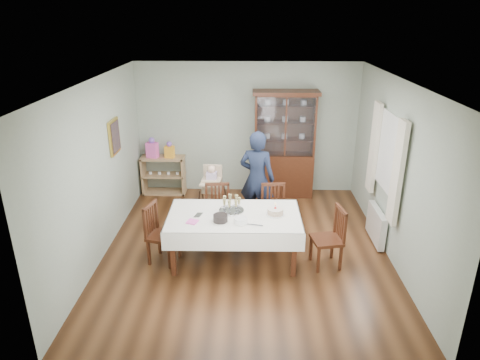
{
  "coord_description": "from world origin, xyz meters",
  "views": [
    {
      "loc": [
        0.03,
        -6.07,
        3.6
      ],
      "look_at": [
        -0.1,
        0.2,
        1.12
      ],
      "focal_mm": 32.0,
      "sensor_mm": 36.0,
      "label": 1
    }
  ],
  "objects_px": {
    "china_cabinet": "(284,143)",
    "gift_bag_pink": "(152,149)",
    "sideboard": "(164,175)",
    "chair_far_left": "(218,224)",
    "chair_far_right": "(274,223)",
    "gift_bag_orange": "(170,150)",
    "high_chair": "(212,198)",
    "birthday_cake": "(275,212)",
    "champagne_tray": "(231,207)",
    "woman": "(257,179)",
    "chair_end_right": "(327,249)",
    "dining_table": "(234,237)",
    "chair_end_left": "(163,244)"
  },
  "relations": [
    {
      "from": "china_cabinet",
      "to": "chair_end_right",
      "type": "xyz_separation_m",
      "value": [
        0.47,
        -2.7,
        -0.84
      ]
    },
    {
      "from": "woman",
      "to": "chair_far_right",
      "type": "bearing_deg",
      "value": 133.42
    },
    {
      "from": "dining_table",
      "to": "birthday_cake",
      "type": "distance_m",
      "value": 0.75
    },
    {
      "from": "champagne_tray",
      "to": "birthday_cake",
      "type": "xyz_separation_m",
      "value": [
        0.66,
        -0.11,
        -0.02
      ]
    },
    {
      "from": "chair_far_right",
      "to": "high_chair",
      "type": "bearing_deg",
      "value": 140.11
    },
    {
      "from": "sideboard",
      "to": "gift_bag_pink",
      "type": "xyz_separation_m",
      "value": [
        -0.19,
        -0.02,
        0.59
      ]
    },
    {
      "from": "chair_end_right",
      "to": "gift_bag_pink",
      "type": "distance_m",
      "value": 4.23
    },
    {
      "from": "woman",
      "to": "champagne_tray",
      "type": "distance_m",
      "value": 1.18
    },
    {
      "from": "china_cabinet",
      "to": "gift_bag_orange",
      "type": "height_order",
      "value": "china_cabinet"
    },
    {
      "from": "high_chair",
      "to": "champagne_tray",
      "type": "distance_m",
      "value": 1.42
    },
    {
      "from": "gift_bag_pink",
      "to": "birthday_cake",
      "type": "bearing_deg",
      "value": -46.89
    },
    {
      "from": "chair_end_right",
      "to": "gift_bag_orange",
      "type": "xyz_separation_m",
      "value": [
        -2.81,
        2.71,
        0.67
      ]
    },
    {
      "from": "china_cabinet",
      "to": "gift_bag_orange",
      "type": "bearing_deg",
      "value": 179.96
    },
    {
      "from": "woman",
      "to": "birthday_cake",
      "type": "xyz_separation_m",
      "value": [
        0.26,
        -1.22,
        -0.05
      ]
    },
    {
      "from": "chair_far_left",
      "to": "birthday_cake",
      "type": "distance_m",
      "value": 1.22
    },
    {
      "from": "china_cabinet",
      "to": "gift_bag_pink",
      "type": "relative_size",
      "value": 5.13
    },
    {
      "from": "sideboard",
      "to": "chair_end_left",
      "type": "relative_size",
      "value": 0.96
    },
    {
      "from": "chair_end_left",
      "to": "champagne_tray",
      "type": "distance_m",
      "value": 1.2
    },
    {
      "from": "china_cabinet",
      "to": "birthday_cake",
      "type": "relative_size",
      "value": 7.89
    },
    {
      "from": "dining_table",
      "to": "chair_far_left",
      "type": "bearing_deg",
      "value": 115.15
    },
    {
      "from": "high_chair",
      "to": "china_cabinet",
      "type": "bearing_deg",
      "value": 44.81
    },
    {
      "from": "gift_bag_orange",
      "to": "gift_bag_pink",
      "type": "bearing_deg",
      "value": 180.0
    },
    {
      "from": "chair_far_right",
      "to": "chair_end_right",
      "type": "bearing_deg",
      "value": -51.89
    },
    {
      "from": "chair_far_left",
      "to": "gift_bag_pink",
      "type": "height_order",
      "value": "gift_bag_pink"
    },
    {
      "from": "birthday_cake",
      "to": "chair_end_right",
      "type": "bearing_deg",
      "value": -11.54
    },
    {
      "from": "woman",
      "to": "birthday_cake",
      "type": "relative_size",
      "value": 6.26
    },
    {
      "from": "chair_end_left",
      "to": "birthday_cake",
      "type": "bearing_deg",
      "value": -70.85
    },
    {
      "from": "chair_end_right",
      "to": "chair_far_left",
      "type": "bearing_deg",
      "value": -125.09
    },
    {
      "from": "chair_far_right",
      "to": "birthday_cake",
      "type": "relative_size",
      "value": 3.41
    },
    {
      "from": "high_chair",
      "to": "chair_end_left",
      "type": "bearing_deg",
      "value": -108.01
    },
    {
      "from": "chair_far_left",
      "to": "gift_bag_pink",
      "type": "relative_size",
      "value": 2.23
    },
    {
      "from": "china_cabinet",
      "to": "chair_end_left",
      "type": "height_order",
      "value": "china_cabinet"
    },
    {
      "from": "high_chair",
      "to": "gift_bag_pink",
      "type": "xyz_separation_m",
      "value": [
        -1.31,
        1.14,
        0.58
      ]
    },
    {
      "from": "birthday_cake",
      "to": "chair_far_right",
      "type": "bearing_deg",
      "value": 87.73
    },
    {
      "from": "gift_bag_orange",
      "to": "chair_end_left",
      "type": "bearing_deg",
      "value": -83.11
    },
    {
      "from": "chair_far_right",
      "to": "chair_end_right",
      "type": "xyz_separation_m",
      "value": [
        0.76,
        -0.8,
        -0.0
      ]
    },
    {
      "from": "champagne_tray",
      "to": "birthday_cake",
      "type": "relative_size",
      "value": 1.4
    },
    {
      "from": "chair_end_right",
      "to": "champagne_tray",
      "type": "xyz_separation_m",
      "value": [
        -1.45,
        0.27,
        0.55
      ]
    },
    {
      "from": "dining_table",
      "to": "china_cabinet",
      "type": "relative_size",
      "value": 0.92
    },
    {
      "from": "china_cabinet",
      "to": "chair_far_right",
      "type": "bearing_deg",
      "value": -98.57
    },
    {
      "from": "chair_far_right",
      "to": "chair_end_left",
      "type": "xyz_separation_m",
      "value": [
        -1.74,
        -0.73,
        -0.0
      ]
    },
    {
      "from": "gift_bag_orange",
      "to": "chair_far_right",
      "type": "bearing_deg",
      "value": -42.78
    },
    {
      "from": "sideboard",
      "to": "gift_bag_pink",
      "type": "height_order",
      "value": "gift_bag_pink"
    },
    {
      "from": "sideboard",
      "to": "chair_far_left",
      "type": "height_order",
      "value": "chair_far_left"
    },
    {
      "from": "chair_far_left",
      "to": "champagne_tray",
      "type": "distance_m",
      "value": 0.78
    },
    {
      "from": "chair_end_right",
      "to": "woman",
      "type": "distance_m",
      "value": 1.82
    },
    {
      "from": "chair_end_left",
      "to": "chair_end_right",
      "type": "distance_m",
      "value": 2.5
    },
    {
      "from": "sideboard",
      "to": "chair_far_right",
      "type": "relative_size",
      "value": 0.96
    },
    {
      "from": "chair_far_right",
      "to": "chair_end_left",
      "type": "distance_m",
      "value": 1.89
    },
    {
      "from": "gift_bag_orange",
      "to": "high_chair",
      "type": "bearing_deg",
      "value": -50.03
    }
  ]
}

